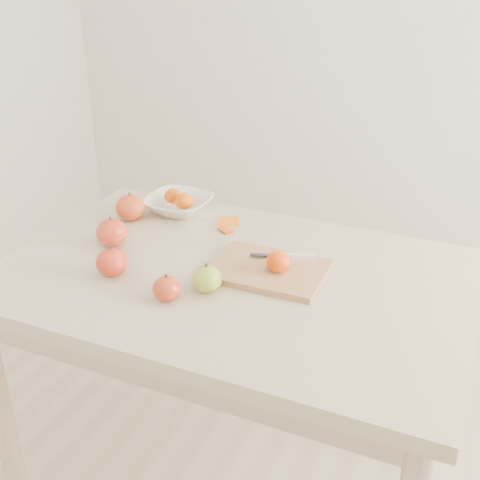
% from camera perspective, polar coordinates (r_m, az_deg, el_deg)
% --- Properties ---
extents(table, '(1.20, 0.80, 0.75)m').
position_cam_1_polar(table, '(1.61, -0.72, -6.14)').
color(table, '#C1B192').
rests_on(table, ground).
extents(cutting_board, '(0.29, 0.22, 0.02)m').
position_cam_1_polar(cutting_board, '(1.55, 2.69, -2.87)').
color(cutting_board, tan).
rests_on(cutting_board, table).
extents(board_tangerine, '(0.06, 0.06, 0.05)m').
position_cam_1_polar(board_tangerine, '(1.51, 3.64, -2.05)').
color(board_tangerine, '#CE3C07').
rests_on(board_tangerine, cutting_board).
extents(fruit_bowl, '(0.20, 0.20, 0.05)m').
position_cam_1_polar(fruit_bowl, '(1.91, -5.87, 3.38)').
color(fruit_bowl, white).
rests_on(fruit_bowl, table).
extents(bowl_tangerine_near, '(0.05, 0.05, 0.05)m').
position_cam_1_polar(bowl_tangerine_near, '(1.92, -6.40, 4.17)').
color(bowl_tangerine_near, '#DF4F07').
rests_on(bowl_tangerine_near, fruit_bowl).
extents(bowl_tangerine_far, '(0.06, 0.06, 0.05)m').
position_cam_1_polar(bowl_tangerine_far, '(1.87, -5.32, 3.71)').
color(bowl_tangerine_far, '#E25708').
rests_on(bowl_tangerine_far, fruit_bowl).
extents(orange_peel_a, '(0.07, 0.07, 0.01)m').
position_cam_1_polar(orange_peel_a, '(1.82, -1.05, 1.64)').
color(orange_peel_a, orange).
rests_on(orange_peel_a, table).
extents(orange_peel_b, '(0.06, 0.05, 0.01)m').
position_cam_1_polar(orange_peel_b, '(1.77, -1.32, 0.91)').
color(orange_peel_b, '#EA5110').
rests_on(orange_peel_b, table).
extents(paring_knife, '(0.17, 0.07, 0.01)m').
position_cam_1_polar(paring_knife, '(1.58, 5.21, -1.55)').
color(paring_knife, white).
rests_on(paring_knife, cutting_board).
extents(apple_green, '(0.07, 0.07, 0.07)m').
position_cam_1_polar(apple_green, '(1.46, -3.18, -3.71)').
color(apple_green, olive).
rests_on(apple_green, table).
extents(apple_red_a, '(0.09, 0.09, 0.08)m').
position_cam_1_polar(apple_red_a, '(1.86, -10.36, 3.05)').
color(apple_red_a, '#921603').
rests_on(apple_red_a, table).
extents(apple_red_d, '(0.09, 0.09, 0.08)m').
position_cam_1_polar(apple_red_d, '(1.72, -12.09, 0.71)').
color(apple_red_d, maroon).
rests_on(apple_red_d, table).
extents(apple_red_e, '(0.07, 0.07, 0.06)m').
position_cam_1_polar(apple_red_e, '(1.43, -6.97, -4.59)').
color(apple_red_e, maroon).
rests_on(apple_red_e, table).
extents(apple_red_b, '(0.08, 0.08, 0.07)m').
position_cam_1_polar(apple_red_b, '(1.56, -12.06, -2.07)').
color(apple_red_b, maroon).
rests_on(apple_red_b, table).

